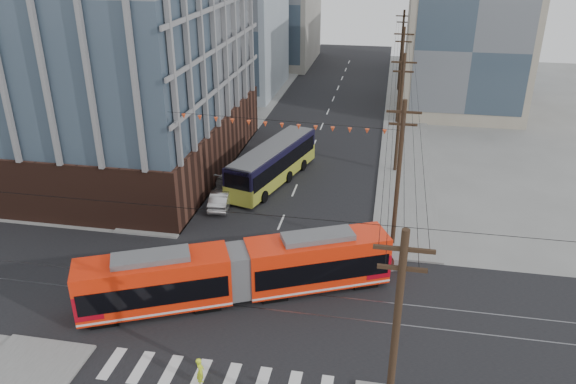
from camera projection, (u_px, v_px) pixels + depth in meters
name	position (u px, v px, depth m)	size (l,w,h in m)	color
ground	(232.00, 339.00, 30.95)	(160.00, 160.00, 0.00)	slate
office_building	(54.00, 9.00, 49.12)	(30.00, 25.00, 28.60)	#381E16
bg_bldg_nw_near	(213.00, 24.00, 76.37)	(18.00, 16.00, 18.00)	#8C99A5
bg_bldg_ne_near	(466.00, 45.00, 67.69)	(14.00, 14.00, 16.00)	gray
bg_bldg_nw_far	(267.00, 1.00, 93.27)	(16.00, 18.00, 20.00)	gray
bg_bldg_ne_far	(465.00, 29.00, 85.61)	(16.00, 16.00, 14.00)	#8C99A5
utility_pole_near	(394.00, 353.00, 21.87)	(0.30, 0.30, 11.00)	black
utility_pole_far	(401.00, 51.00, 77.13)	(0.30, 0.30, 11.00)	black
streetcar	(238.00, 272.00, 33.78)	(18.76, 2.64, 3.62)	red
city_bus	(273.00, 163.00, 49.80)	(2.68, 12.39, 3.51)	black
parked_car_silver	(221.00, 199.00, 45.66)	(1.50, 4.29, 1.41)	#A4A4A4
parked_car_white	(239.00, 174.00, 50.20)	(2.08, 5.13, 1.49)	#B6B6B6
parked_car_grey	(247.00, 167.00, 51.94)	(2.23, 4.83, 1.34)	#4A4D58
pedestrian	(200.00, 372.00, 27.56)	(0.58, 0.38, 1.60)	#E3FF28
jersey_barrier	(389.00, 249.00, 38.89)	(0.96, 4.26, 0.85)	#595A63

